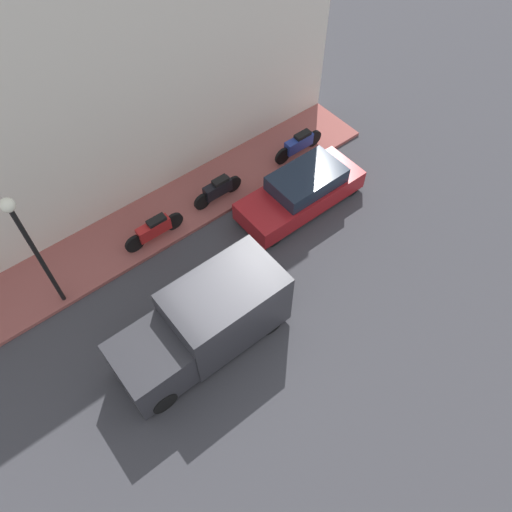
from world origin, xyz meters
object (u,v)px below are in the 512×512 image
(motorcycle_blue, at_px, (299,144))
(streetlamp, at_px, (27,238))
(delivery_van, at_px, (203,324))
(parked_car, at_px, (302,191))
(motorcycle_red, at_px, (154,229))
(motorcycle_black, at_px, (218,189))

(motorcycle_blue, xyz_separation_m, streetlamp, (-0.33, 9.10, 2.34))
(delivery_van, height_order, streetlamp, streetlamp)
(motorcycle_blue, bearing_deg, parked_car, 140.72)
(parked_car, distance_m, motorcycle_blue, 2.28)
(streetlamp, bearing_deg, motorcycle_blue, -87.92)
(motorcycle_red, relative_size, streetlamp, 0.48)
(delivery_van, relative_size, motorcycle_red, 2.29)
(delivery_van, distance_m, motorcycle_black, 5.11)
(parked_car, height_order, streetlamp, streetlamp)
(motorcycle_red, bearing_deg, motorcycle_black, -86.88)
(delivery_van, bearing_deg, motorcycle_blue, -59.83)
(motorcycle_blue, relative_size, motorcycle_black, 1.14)
(motorcycle_red, relative_size, motorcycle_blue, 0.97)
(delivery_van, distance_m, streetlamp, 4.69)
(motorcycle_red, bearing_deg, parked_car, -110.20)
(parked_car, relative_size, streetlamp, 1.02)
(parked_car, xyz_separation_m, motorcycle_blue, (1.76, -1.44, -0.05))
(delivery_van, bearing_deg, streetlamp, 33.86)
(motorcycle_red, distance_m, motorcycle_black, 2.46)
(motorcycle_black, bearing_deg, motorcycle_blue, -90.21)
(motorcycle_blue, xyz_separation_m, motorcycle_black, (0.01, 3.45, -0.01))
(delivery_van, height_order, motorcycle_blue, delivery_van)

